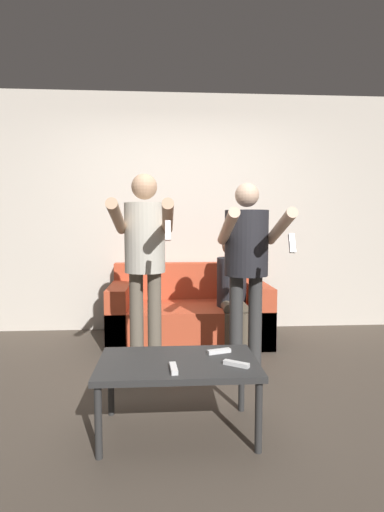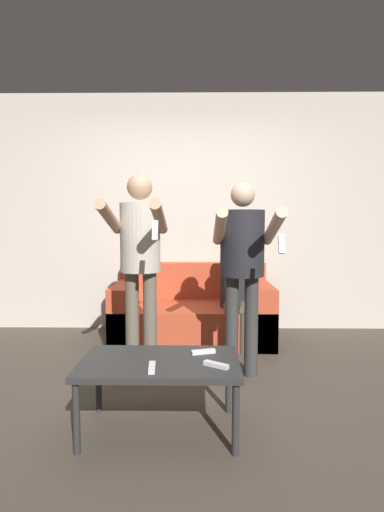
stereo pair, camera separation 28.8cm
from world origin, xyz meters
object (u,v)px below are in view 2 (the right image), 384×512
coffee_table (160,367)px  remote_far (203,352)px  person_standing_right (242,256)px  person_standing_left (140,251)px  remote_mid (216,365)px  person_seated (235,287)px  couch (193,314)px  remote_near (152,367)px

coffee_table → remote_far: remote_far is taller
person_standing_right → person_standing_left: bearing=-179.8°
remote_mid → person_seated: bearing=81.1°
person_standing_left → person_standing_right: bearing=0.2°
coffee_table → couch: bearing=84.8°
person_standing_right → coffee_table: bearing=-124.1°
person_standing_right → remote_far: size_ratio=10.10×
person_standing_left → remote_near: 1.17m
person_standing_right → person_seated: 0.91m
remote_near → coffee_table: bearing=79.5°
coffee_table → remote_far: 0.29m
person_seated → person_standing_right: bearing=-91.9°
person_standing_right → remote_far: (-0.32, -0.73, -0.53)m
remote_mid → remote_far: 0.24m
person_standing_right → coffee_table: person_standing_right is taller
remote_near → person_standing_right: bearing=58.9°
coffee_table → remote_mid: 0.35m
person_standing_right → couch: bearing=111.3°
couch → person_standing_left: size_ratio=1.01×
remote_mid → person_standing_right: bearing=75.3°
remote_near → remote_far: (0.29, 0.27, 0.00)m
remote_mid → remote_far: bearing=106.6°
coffee_table → person_standing_right: bearing=55.9°
person_seated → remote_mid: (-0.28, -1.79, -0.15)m
remote_near → remote_far: bearing=43.5°
person_standing_right → remote_mid: person_standing_right is taller
couch → remote_near: (-0.20, -2.04, 0.18)m
remote_near → remote_far: same height
person_seated → coffee_table: size_ratio=1.19×
remote_far → couch: bearing=92.8°
person_standing_left → remote_mid: bearing=-59.8°
remote_far → person_seated: bearing=77.5°
couch → coffee_table: couch is taller
person_standing_right → person_seated: size_ratio=1.41×
person_seated → remote_far: size_ratio=7.18×
remote_near → person_standing_left: bearing=101.5°
remote_near → remote_mid: bearing=7.4°
coffee_table → remote_mid: (0.33, -0.11, 0.06)m
person_standing_left → coffee_table: bearing=-74.8°
remote_near → remote_far: size_ratio=0.99×
person_standing_left → remote_far: bearing=-56.1°
person_standing_left → remote_far: person_standing_left is taller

